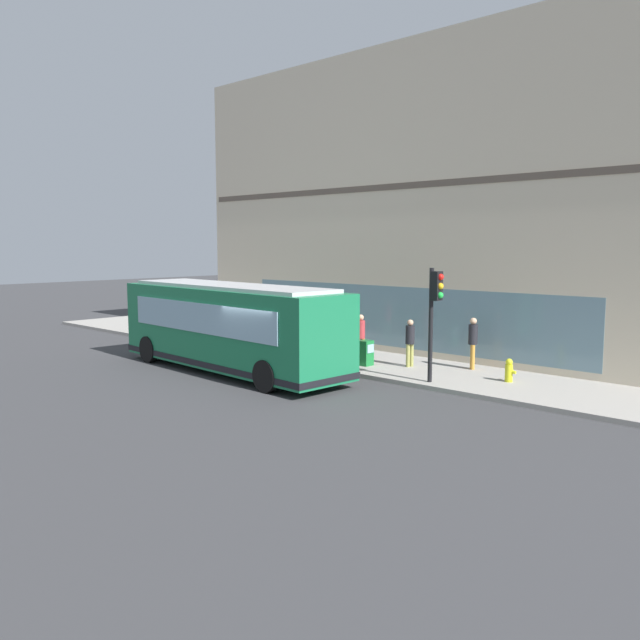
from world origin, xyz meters
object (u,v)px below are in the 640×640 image
Objects in this scene: pedestrian_near_hydrant at (361,334)px; newspaper_vending_box at (366,353)px; traffic_light_near_corner at (435,303)px; pedestrian_by_light_pole at (473,339)px; pedestrian_walking_along_curb at (312,328)px; city_bus_nearside at (230,328)px; fire_hydrant at (509,370)px; pedestrian_near_building_entrance at (410,340)px.

newspaper_vending_box is at bearing -130.17° from pedestrian_near_hydrant.
traffic_light_near_corner is 2.08× the size of pedestrian_near_hydrant.
pedestrian_by_light_pole is 1.04× the size of pedestrian_near_hydrant.
pedestrian_walking_along_curb is 1.06× the size of pedestrian_near_hydrant.
city_bus_nearside reaches higher than fire_hydrant.
newspaper_vending_box is at bearing 100.23° from fire_hydrant.
pedestrian_near_hydrant is at bearing -83.79° from pedestrian_walking_along_curb.
newspaper_vending_box is at bearing 122.34° from pedestrian_by_light_pole.
city_bus_nearside is 5.60× the size of pedestrian_walking_along_curb.
pedestrian_near_hydrant reaches higher than newspaper_vending_box.
traffic_light_near_corner is 3.98× the size of newspaper_vending_box.
city_bus_nearside is 13.74× the size of fire_hydrant.
pedestrian_walking_along_curb is 1.01× the size of pedestrian_by_light_pole.
city_bus_nearside is 2.84× the size of traffic_light_near_corner.
pedestrian_walking_along_curb is (3.92, -0.26, -0.35)m from city_bus_nearside.
traffic_light_near_corner reaches higher than newspaper_vending_box.
pedestrian_near_hydrant is 1.16m from newspaper_vending_box.
traffic_light_near_corner reaches higher than fire_hydrant.
pedestrian_walking_along_curb is 2.26m from pedestrian_near_hydrant.
fire_hydrant is 0.82× the size of newspaper_vending_box.
newspaper_vending_box is (0.80, 3.34, -2.04)m from traffic_light_near_corner.
city_bus_nearside is 6.35m from pedestrian_near_building_entrance.
pedestrian_walking_along_curb is 4.33m from pedestrian_near_building_entrance.
fire_hydrant is 5.12m from newspaper_vending_box.
newspaper_vending_box is at bearing 76.54° from traffic_light_near_corner.
fire_hydrant is at bearing -86.53° from pedestrian_walking_along_curb.
fire_hydrant is at bearing -44.68° from traffic_light_near_corner.
city_bus_nearside reaches higher than pedestrian_near_hydrant.
pedestrian_walking_along_curb is 2.02× the size of newspaper_vending_box.
traffic_light_near_corner is 4.84× the size of fire_hydrant.
pedestrian_near_hydrant is (1.46, 4.13, -1.51)m from traffic_light_near_corner.
fire_hydrant is 0.41× the size of pedestrian_by_light_pole.
pedestrian_by_light_pole is 1.07× the size of pedestrian_near_building_entrance.
traffic_light_near_corner is 4.63m from pedestrian_near_hydrant.
city_bus_nearside reaches higher than pedestrian_by_light_pole.
pedestrian_near_hydrant reaches higher than fire_hydrant.
pedestrian_walking_along_curb is at bearing -3.86° from city_bus_nearside.
fire_hydrant is (1.71, -1.69, -2.13)m from traffic_light_near_corner.
pedestrian_near_hydrant is at bearing 70.49° from traffic_light_near_corner.
pedestrian_near_building_entrance is (0.22, -2.06, -0.03)m from pedestrian_near_hydrant.
pedestrian_near_building_entrance reaches higher than newspaper_vending_box.
fire_hydrant is 0.44× the size of pedestrian_near_building_entrance.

